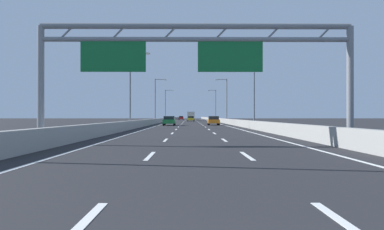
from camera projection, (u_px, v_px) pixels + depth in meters
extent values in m
plane|color=#262628|center=(191.00, 121.00, 101.33)|extent=(260.00, 260.00, 0.00)
cube|color=white|center=(150.00, 156.00, 13.82)|extent=(0.16, 3.00, 0.01)
cube|color=white|center=(166.00, 140.00, 22.82)|extent=(0.16, 3.00, 0.01)
cube|color=white|center=(172.00, 133.00, 31.82)|extent=(0.16, 3.00, 0.01)
cube|color=white|center=(176.00, 129.00, 40.82)|extent=(0.16, 3.00, 0.01)
cube|color=white|center=(178.00, 127.00, 49.82)|extent=(0.16, 3.00, 0.01)
cube|color=white|center=(180.00, 125.00, 58.82)|extent=(0.16, 3.00, 0.01)
cube|color=white|center=(181.00, 124.00, 67.82)|extent=(0.16, 3.00, 0.01)
cube|color=white|center=(182.00, 123.00, 76.82)|extent=(0.16, 3.00, 0.01)
cube|color=white|center=(183.00, 122.00, 85.82)|extent=(0.16, 3.00, 0.01)
cube|color=white|center=(184.00, 122.00, 94.82)|extent=(0.16, 3.00, 0.01)
cube|color=white|center=(184.00, 121.00, 103.82)|extent=(0.16, 3.00, 0.01)
cube|color=white|center=(185.00, 121.00, 112.82)|extent=(0.16, 3.00, 0.01)
cube|color=white|center=(185.00, 120.00, 121.82)|extent=(0.16, 3.00, 0.01)
cube|color=white|center=(185.00, 120.00, 130.82)|extent=(0.16, 3.00, 0.01)
cube|color=white|center=(185.00, 120.00, 139.82)|extent=(0.16, 3.00, 0.01)
cube|color=white|center=(186.00, 120.00, 148.82)|extent=(0.16, 3.00, 0.01)
cube|color=white|center=(186.00, 119.00, 157.82)|extent=(0.16, 3.00, 0.01)
cube|color=white|center=(354.00, 230.00, 4.85)|extent=(0.16, 3.00, 0.01)
cube|color=white|center=(247.00, 156.00, 13.85)|extent=(0.16, 3.00, 0.01)
cube|color=white|center=(224.00, 140.00, 22.85)|extent=(0.16, 3.00, 0.01)
cube|color=white|center=(214.00, 133.00, 31.85)|extent=(0.16, 3.00, 0.01)
cube|color=white|center=(209.00, 129.00, 40.85)|extent=(0.16, 3.00, 0.01)
cube|color=white|center=(205.00, 127.00, 49.85)|extent=(0.16, 3.00, 0.01)
cube|color=white|center=(203.00, 125.00, 58.85)|extent=(0.16, 3.00, 0.01)
cube|color=white|center=(201.00, 124.00, 67.85)|extent=(0.16, 3.00, 0.01)
cube|color=white|center=(200.00, 123.00, 76.84)|extent=(0.16, 3.00, 0.01)
cube|color=white|center=(199.00, 122.00, 85.84)|extent=(0.16, 3.00, 0.01)
cube|color=white|center=(198.00, 122.00, 94.84)|extent=(0.16, 3.00, 0.01)
cube|color=white|center=(197.00, 121.00, 103.84)|extent=(0.16, 3.00, 0.01)
cube|color=white|center=(196.00, 121.00, 112.84)|extent=(0.16, 3.00, 0.01)
cube|color=white|center=(196.00, 120.00, 121.84)|extent=(0.16, 3.00, 0.01)
cube|color=white|center=(195.00, 120.00, 130.84)|extent=(0.16, 3.00, 0.01)
cube|color=white|center=(195.00, 120.00, 139.84)|extent=(0.16, 3.00, 0.01)
cube|color=white|center=(195.00, 120.00, 148.84)|extent=(0.16, 3.00, 0.01)
cube|color=white|center=(194.00, 119.00, 157.84)|extent=(0.16, 3.00, 0.01)
cube|color=white|center=(169.00, 122.00, 89.30)|extent=(0.16, 176.00, 0.01)
cube|color=white|center=(213.00, 122.00, 89.37)|extent=(0.16, 176.00, 0.01)
cube|color=#9E9E99|center=(167.00, 119.00, 111.28)|extent=(0.45, 220.00, 0.95)
cube|color=#9E9E99|center=(214.00, 119.00, 111.38)|extent=(0.45, 220.00, 0.95)
cylinder|color=gray|center=(41.00, 85.00, 19.50)|extent=(0.36, 0.36, 6.20)
cylinder|color=gray|center=(350.00, 85.00, 19.61)|extent=(0.36, 0.36, 6.20)
cylinder|color=gray|center=(196.00, 26.00, 19.56)|extent=(16.22, 0.32, 0.32)
cylinder|color=gray|center=(196.00, 39.00, 19.56)|extent=(16.22, 0.26, 0.26)
cylinder|color=gray|center=(67.00, 33.00, 19.51)|extent=(0.74, 0.10, 0.74)
cylinder|color=gray|center=(118.00, 33.00, 19.53)|extent=(0.74, 0.10, 0.74)
cylinder|color=gray|center=(170.00, 33.00, 19.55)|extent=(0.74, 0.10, 0.74)
cylinder|color=gray|center=(222.00, 33.00, 19.57)|extent=(0.74, 0.10, 0.74)
cylinder|color=gray|center=(273.00, 33.00, 19.59)|extent=(0.74, 0.10, 0.74)
cylinder|color=gray|center=(324.00, 33.00, 19.61)|extent=(0.74, 0.10, 0.74)
cube|color=#146B33|center=(113.00, 56.00, 19.53)|extent=(3.40, 0.12, 1.60)
cube|color=#146B33|center=(230.00, 57.00, 19.57)|extent=(3.40, 0.12, 1.60)
cylinder|color=slate|center=(130.00, 90.00, 46.29)|extent=(0.20, 0.20, 9.50)
cylinder|color=slate|center=(139.00, 53.00, 46.31)|extent=(2.20, 0.12, 0.12)
cube|color=#F2EAC6|center=(148.00, 53.00, 46.32)|extent=(0.56, 0.28, 0.20)
cylinder|color=slate|center=(254.00, 90.00, 46.40)|extent=(0.20, 0.20, 9.50)
cylinder|color=slate|center=(245.00, 53.00, 46.41)|extent=(2.20, 0.12, 0.12)
cube|color=#F2EAC6|center=(236.00, 54.00, 46.40)|extent=(0.56, 0.28, 0.20)
cylinder|color=slate|center=(155.00, 101.00, 80.19)|extent=(0.20, 0.20, 9.50)
cylinder|color=slate|center=(160.00, 79.00, 80.21)|extent=(2.20, 0.12, 0.12)
cube|color=#F2EAC6|center=(165.00, 80.00, 80.22)|extent=(0.56, 0.28, 0.20)
cylinder|color=slate|center=(227.00, 101.00, 80.30)|extent=(0.20, 0.20, 9.50)
cylinder|color=slate|center=(222.00, 79.00, 80.30)|extent=(2.20, 0.12, 0.12)
cube|color=#F2EAC6|center=(217.00, 80.00, 80.30)|extent=(0.56, 0.28, 0.20)
cylinder|color=slate|center=(165.00, 105.00, 114.09)|extent=(0.20, 0.20, 9.50)
cylinder|color=slate|center=(169.00, 90.00, 114.11)|extent=(2.20, 0.12, 0.12)
cube|color=#F2EAC6|center=(173.00, 91.00, 114.12)|extent=(0.56, 0.28, 0.20)
cylinder|color=slate|center=(216.00, 105.00, 114.20)|extent=(0.20, 0.20, 9.50)
cylinder|color=slate|center=(212.00, 90.00, 114.20)|extent=(2.20, 0.12, 0.12)
cube|color=#F2EAC6|center=(208.00, 91.00, 114.20)|extent=(0.56, 0.28, 0.20)
cube|color=orange|center=(213.00, 121.00, 60.43)|extent=(1.81, 4.27, 0.60)
cube|color=black|center=(214.00, 118.00, 59.99)|extent=(1.59, 1.77, 0.53)
cylinder|color=black|center=(208.00, 123.00, 62.01)|extent=(0.22, 0.64, 0.64)
cylinder|color=black|center=(218.00, 123.00, 62.02)|extent=(0.22, 0.64, 0.64)
cylinder|color=black|center=(209.00, 123.00, 58.83)|extent=(0.22, 0.64, 0.64)
cylinder|color=black|center=(219.00, 123.00, 58.85)|extent=(0.22, 0.64, 0.64)
cube|color=red|center=(181.00, 118.00, 140.70)|extent=(1.73, 4.51, 0.70)
cube|color=black|center=(181.00, 117.00, 140.81)|extent=(1.52, 1.81, 0.44)
cylinder|color=black|center=(179.00, 119.00, 142.40)|extent=(0.22, 0.64, 0.64)
cylinder|color=black|center=(183.00, 119.00, 142.41)|extent=(0.22, 0.64, 0.64)
cylinder|color=black|center=(179.00, 119.00, 138.99)|extent=(0.22, 0.64, 0.64)
cylinder|color=black|center=(183.00, 119.00, 139.00)|extent=(0.22, 0.64, 0.64)
cube|color=yellow|center=(191.00, 119.00, 102.42)|extent=(1.81, 4.26, 0.61)
cube|color=black|center=(191.00, 117.00, 102.26)|extent=(1.59, 1.76, 0.51)
cylinder|color=black|center=(188.00, 120.00, 103.99)|extent=(0.22, 0.64, 0.64)
cylinder|color=black|center=(194.00, 120.00, 104.01)|extent=(0.22, 0.64, 0.64)
cylinder|color=black|center=(188.00, 120.00, 100.84)|extent=(0.22, 0.64, 0.64)
cylinder|color=black|center=(194.00, 120.00, 100.85)|extent=(0.22, 0.64, 0.64)
cube|color=#1E7A38|center=(169.00, 121.00, 58.16)|extent=(1.81, 4.37, 0.61)
cube|color=black|center=(169.00, 118.00, 57.74)|extent=(1.59, 2.03, 0.53)
cylinder|color=black|center=(165.00, 123.00, 59.79)|extent=(0.22, 0.64, 0.64)
cylinder|color=black|center=(175.00, 123.00, 59.80)|extent=(0.22, 0.64, 0.64)
cylinder|color=black|center=(163.00, 124.00, 56.52)|extent=(0.22, 0.64, 0.64)
cylinder|color=black|center=(174.00, 124.00, 56.53)|extent=(0.22, 0.64, 0.64)
cube|color=#194799|center=(191.00, 116.00, 130.78)|extent=(2.38, 2.22, 2.20)
cube|color=beige|center=(191.00, 115.00, 126.71)|extent=(2.38, 5.52, 2.40)
cylinder|color=black|center=(188.00, 119.00, 130.98)|extent=(0.28, 0.96, 0.96)
cylinder|color=black|center=(194.00, 119.00, 131.00)|extent=(0.28, 0.96, 0.96)
cylinder|color=black|center=(188.00, 119.00, 125.34)|extent=(0.28, 0.96, 0.96)
cylinder|color=black|center=(194.00, 119.00, 125.35)|extent=(0.28, 0.96, 0.96)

